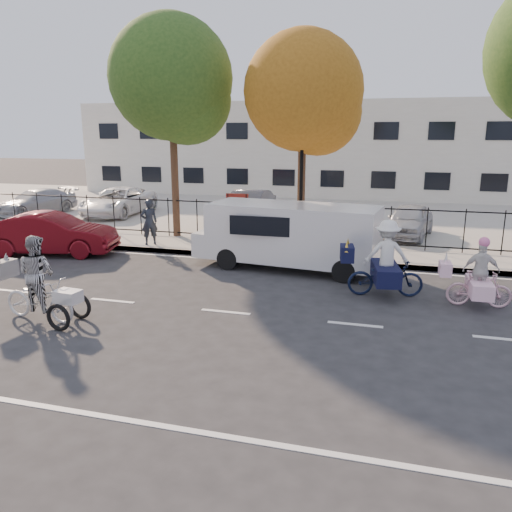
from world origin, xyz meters
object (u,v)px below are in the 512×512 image
(lot_car_a, at_px, (36,202))
(lamppost, at_px, (302,162))
(pedestrian, at_px, (149,222))
(lot_car_b, at_px, (119,201))
(lot_car_c, at_px, (248,207))
(bull_bike, at_px, (385,266))
(red_sedan, at_px, (51,234))
(lot_car_d, at_px, (409,221))
(white_van, at_px, (289,234))
(zebra_trike, at_px, (38,288))
(unicorn_bike, at_px, (479,281))

(lot_car_a, bearing_deg, lamppost, 3.66)
(lamppost, bearing_deg, pedestrian, -166.97)
(lot_car_b, bearing_deg, lot_car_a, -169.19)
(lot_car_c, bearing_deg, bull_bike, -52.93)
(red_sedan, height_order, lot_car_d, red_sedan)
(pedestrian, bearing_deg, bull_bike, 119.95)
(white_van, distance_m, lot_car_a, 15.55)
(bull_bike, xyz_separation_m, red_sedan, (-11.16, 1.60, -0.07))
(red_sedan, distance_m, lot_car_a, 8.93)
(bull_bike, relative_size, white_van, 0.38)
(pedestrian, xyz_separation_m, lot_car_c, (2.14, 5.38, -0.12))
(zebra_trike, xyz_separation_m, lot_car_d, (8.13, 11.16, 0.03))
(lot_car_c, bearing_deg, unicorn_bike, -45.28)
(zebra_trike, bearing_deg, pedestrian, 13.23)
(bull_bike, xyz_separation_m, lot_car_c, (-6.19, 8.71, 0.07))
(zebra_trike, relative_size, pedestrian, 1.38)
(lamppost, bearing_deg, lot_car_d, 36.37)
(unicorn_bike, relative_size, white_van, 0.30)
(pedestrian, bearing_deg, lot_car_a, -67.58)
(zebra_trike, xyz_separation_m, lot_car_a, (-9.74, 12.09, 0.00))
(unicorn_bike, xyz_separation_m, white_van, (-5.09, 2.23, 0.46))
(red_sedan, bearing_deg, zebra_trike, -158.21)
(lamppost, height_order, lot_car_a, lamppost)
(lamppost, relative_size, bull_bike, 1.98)
(lot_car_a, bearing_deg, zebra_trike, -32.71)
(lamppost, bearing_deg, lot_car_b, 155.43)
(white_van, xyz_separation_m, pedestrian, (-5.43, 1.36, -0.13))
(white_van, bearing_deg, lamppost, 100.18)
(pedestrian, xyz_separation_m, lot_car_d, (9.08, 4.01, -0.20))
(lot_car_c, distance_m, lot_car_d, 7.08)
(lamppost, xyz_separation_m, lot_car_b, (-9.93, 4.54, -2.30))
(bull_bike, relative_size, lot_car_c, 0.51)
(lot_car_d, bearing_deg, lot_car_a, -171.26)
(lot_car_a, xyz_separation_m, lot_car_d, (17.86, -0.93, 0.02))
(bull_bike, distance_m, pedestrian, 8.97)
(pedestrian, bearing_deg, lot_car_c, -149.88)
(bull_bike, xyz_separation_m, lot_car_a, (-17.11, 8.27, -0.04))
(lot_car_a, xyz_separation_m, lot_car_b, (4.15, 0.83, 0.06))
(lamppost, xyz_separation_m, red_sedan, (-8.13, -2.95, -2.39))
(bull_bike, bearing_deg, lot_car_b, 45.77)
(white_van, height_order, lot_car_d, white_van)
(bull_bike, bearing_deg, lot_car_a, 55.04)
(lot_car_a, bearing_deg, lot_car_c, 20.78)
(pedestrian, bearing_deg, red_sedan, -6.89)
(unicorn_bike, relative_size, bull_bike, 0.79)
(lot_car_a, relative_size, lot_car_c, 0.97)
(lot_car_b, height_order, lot_car_d, lot_car_b)
(pedestrian, height_order, lot_car_d, pedestrian)
(zebra_trike, relative_size, white_van, 0.39)
(lot_car_b, bearing_deg, pedestrian, -51.64)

